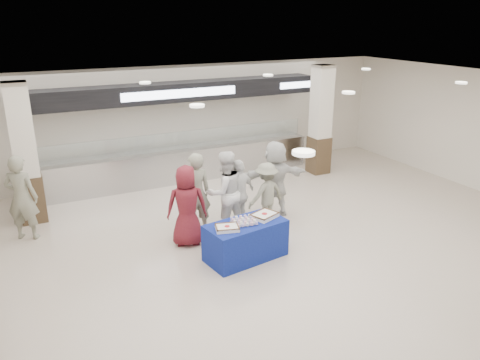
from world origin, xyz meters
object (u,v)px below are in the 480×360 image
civilian_maroon (187,206)px  soldier_a (196,193)px  civilian_white (275,179)px  soldier_bg (22,198)px  cupcake_tray (244,221)px  display_table (246,240)px  sheet_cake_right (264,215)px  chef_tall (225,192)px  sheet_cake_left (227,227)px  chef_short (239,194)px  soldier_b (266,194)px

civilian_maroon → soldier_a: 0.59m
civilian_white → soldier_bg: 5.52m
cupcake_tray → civilian_white: bearing=44.5°
civilian_white → soldier_bg: soldier_bg is taller
display_table → sheet_cake_right: bearing=-0.3°
chef_tall → soldier_bg: 4.25m
sheet_cake_left → civilian_maroon: civilian_maroon is taller
chef_short → civilian_white: bearing=170.5°
cupcake_tray → sheet_cake_right: bearing=5.8°
cupcake_tray → soldier_b: bearing=46.1°
sheet_cake_right → soldier_a: soldier_a is taller
display_table → cupcake_tray: cupcake_tray is taller
soldier_a → soldier_b: bearing=175.6°
civilian_maroon → chef_tall: 0.99m
cupcake_tray → soldier_bg: (-3.76, 2.85, 0.14)m
chef_short → civilian_white: size_ratio=0.88×
chef_short → soldier_bg: 4.58m
civilian_white → sheet_cake_right: bearing=64.2°
display_table → sheet_cake_left: 0.62m
soldier_a → soldier_bg: (-3.36, 1.34, 0.02)m
chef_short → sheet_cake_right: bearing=62.4°
sheet_cake_left → cupcake_tray: bearing=17.5°
display_table → civilian_maroon: 1.42m
cupcake_tray → soldier_a: bearing=104.7°
sheet_cake_right → soldier_bg: size_ratio=0.32×
sheet_cake_left → cupcake_tray: size_ratio=1.01×
cupcake_tray → chef_tall: 1.31m
display_table → chef_tall: size_ratio=0.85×
display_table → soldier_a: size_ratio=0.86×
civilian_maroon → soldier_bg: (-2.99, 1.80, 0.07)m
cupcake_tray → display_table: bearing=-28.4°
cupcake_tray → chef_tall: bearing=81.4°
sheet_cake_left → soldier_b: size_ratio=0.35×
soldier_bg → soldier_b: bearing=-170.3°
sheet_cake_left → soldier_b: 2.11m
civilian_white → soldier_b: bearing=49.9°
display_table → sheet_cake_right: sheet_cake_right is taller
sheet_cake_right → soldier_b: 1.39m
chef_short → soldier_b: 0.66m
cupcake_tray → soldier_b: 1.72m
cupcake_tray → soldier_bg: bearing=142.8°
soldier_a → chef_short: size_ratio=1.13×
sheet_cake_left → soldier_a: 1.65m
sheet_cake_right → chef_short: size_ratio=0.37×
chef_short → soldier_bg: bearing=-44.9°
display_table → sheet_cake_left: size_ratio=3.11×
sheet_cake_left → chef_short: chef_short is taller
civilian_white → chef_tall: bearing=22.1°
soldier_b → civilian_white: bearing=-151.6°
civilian_white → chef_short: bearing=26.0°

